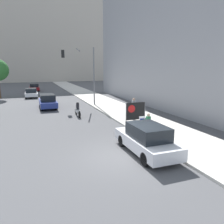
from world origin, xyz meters
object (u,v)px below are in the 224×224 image
Objects in this scene: car_on_road_distant at (34,87)px; motorcycle_on_road at (78,110)px; protest_banner at (135,111)px; car_on_road_midblock at (31,93)px; jogger_on_sidewalk at (134,108)px; traffic_light_pole at (83,66)px; seated_protester at (149,122)px; car_on_road_nearest at (48,101)px; parked_car_curbside at (147,139)px.

car_on_road_distant reaches higher than motorcycle_on_road.
protest_banner reaches higher than car_on_road_midblock.
car_on_road_distant is (-7.17, 28.21, -0.36)m from jogger_on_sidewalk.
car_on_road_distant is at bearing -54.62° from jogger_on_sidewalk.
car_on_road_distant is (-5.08, 19.30, -3.80)m from traffic_light_pole.
seated_protester is at bearing -78.29° from car_on_road_distant.
jogger_on_sidewalk is 0.50m from protest_banner.
jogger_on_sidewalk is 0.28× the size of traffic_light_pole.
car_on_road_midblock is (-1.61, 10.08, -0.07)m from car_on_road_nearest.
traffic_light_pole reaches higher than protest_banner.
car_on_road_nearest reaches higher than car_on_road_distant.
car_on_road_nearest is at bearing 123.82° from protest_banner.
jogger_on_sidewalk is 5.27m from motorcycle_on_road.
parked_car_curbside is 15.65m from car_on_road_nearest.
seated_protester is 0.19× the size of traffic_light_pole.
protest_banner is at bearing 102.43° from jogger_on_sidewalk.
seated_protester is at bearing -83.14° from traffic_light_pole.
protest_banner is at bearing -56.18° from car_on_road_nearest.
parked_car_curbside is 2.06× the size of motorcycle_on_road.
seated_protester is 0.69× the size of jogger_on_sidewalk.
car_on_road_nearest is 10.21m from car_on_road_midblock.
car_on_road_distant reaches higher than seated_protester.
motorcycle_on_road is at bearing 134.76° from protest_banner.
traffic_light_pole is at bearing -75.26° from car_on_road_distant.
seated_protester is 32.38m from car_on_road_distant.
parked_car_curbside reaches higher than motorcycle_on_road.
car_on_road_midblock is (-5.71, 9.82, -3.82)m from traffic_light_pole.
traffic_light_pole reaches higher than seated_protester.
car_on_road_midblock is (-5.34, 25.29, -0.08)m from parked_car_curbside.
parked_car_curbside reaches higher than car_on_road_midblock.
car_on_road_nearest is 19.59m from car_on_road_distant.
car_on_road_nearest is at bearing -87.13° from car_on_road_distant.
protest_banner reaches higher than seated_protester.
seated_protester is 3.07m from protest_banner.
traffic_light_pole is 7.00m from motorcycle_on_road.
parked_car_curbside is at bearing -78.08° from car_on_road_midblock.
parked_car_curbside reaches higher than seated_protester.
traffic_light_pole reaches higher than jogger_on_sidewalk.
car_on_road_midblock is 15.76m from motorcycle_on_road.
car_on_road_nearest reaches higher than car_on_road_midblock.
parked_car_curbside is (-2.47, -6.56, -0.30)m from jogger_on_sidewalk.
traffic_light_pole is (-2.09, 8.91, 3.44)m from jogger_on_sidewalk.
traffic_light_pole reaches higher than motorcycle_on_road.
parked_car_curbside reaches higher than car_on_road_nearest.
car_on_road_nearest is 1.05× the size of car_on_road_midblock.
traffic_light_pole is 1.56× the size of car_on_road_distant.
car_on_road_nearest is at bearing 103.75° from parked_car_curbside.
motorcycle_on_road is (-1.50, 10.00, -0.20)m from parked_car_curbside.
car_on_road_nearest is at bearing -176.25° from traffic_light_pole.
parked_car_curbside is 10.11m from motorcycle_on_road.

